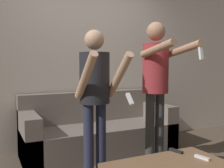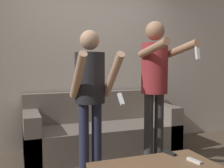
% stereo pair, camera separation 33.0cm
% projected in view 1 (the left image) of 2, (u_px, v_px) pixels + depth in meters
% --- Properties ---
extents(wall_back, '(6.40, 0.06, 2.70)m').
position_uv_depth(wall_back, '(83.00, 58.00, 4.02)').
color(wall_back, beige).
rests_on(wall_back, ground_plane).
extents(couch, '(2.14, 0.81, 0.85)m').
position_uv_depth(couch, '(99.00, 132.00, 3.75)').
color(couch, slate).
rests_on(couch, ground_plane).
extents(person_standing_left, '(0.44, 0.66, 1.62)m').
position_uv_depth(person_standing_left, '(95.00, 88.00, 2.78)').
color(person_standing_left, '#282D47').
rests_on(person_standing_left, ground_plane).
extents(person_standing_right, '(0.43, 0.73, 1.76)m').
position_uv_depth(person_standing_right, '(156.00, 77.00, 3.11)').
color(person_standing_right, '#383838').
rests_on(person_standing_right, ground_plane).
extents(remote_near, '(0.07, 0.15, 0.02)m').
position_uv_depth(remote_near, '(202.00, 158.00, 2.41)').
color(remote_near, white).
rests_on(remote_near, coffee_table).
extents(remote_far, '(0.07, 0.15, 0.02)m').
position_uv_depth(remote_far, '(176.00, 151.00, 2.60)').
color(remote_far, black).
rests_on(remote_far, coffee_table).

